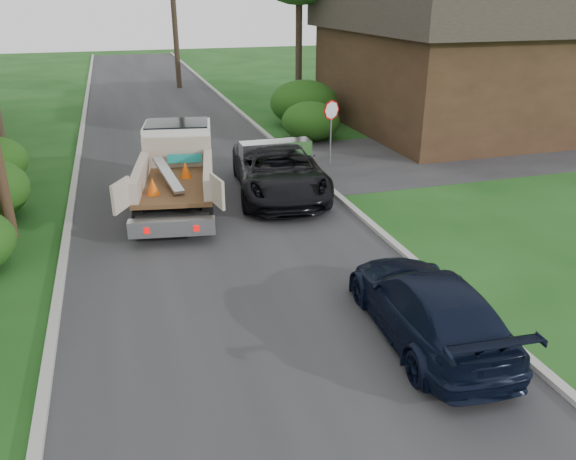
# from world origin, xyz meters

# --- Properties ---
(ground) EXTENTS (120.00, 120.00, 0.00)m
(ground) POSITION_xyz_m (0.00, 0.00, 0.00)
(ground) COLOR #154012
(ground) RESTS_ON ground
(road) EXTENTS (8.00, 90.00, 0.02)m
(road) POSITION_xyz_m (0.00, 10.00, 0.00)
(road) COLOR #28282B
(road) RESTS_ON ground
(side_street) EXTENTS (16.00, 7.00, 0.02)m
(side_street) POSITION_xyz_m (12.00, 9.00, 0.01)
(side_street) COLOR #28282B
(side_street) RESTS_ON ground
(curb_left) EXTENTS (0.20, 90.00, 0.12)m
(curb_left) POSITION_xyz_m (-4.10, 10.00, 0.06)
(curb_left) COLOR #9E9E99
(curb_left) RESTS_ON ground
(curb_right) EXTENTS (0.20, 90.00, 0.12)m
(curb_right) POSITION_xyz_m (4.10, 10.00, 0.06)
(curb_right) COLOR #9E9E99
(curb_right) RESTS_ON ground
(stop_sign) EXTENTS (0.71, 0.32, 2.48)m
(stop_sign) POSITION_xyz_m (5.20, 9.00, 1.78)
(stop_sign) COLOR slate
(stop_sign) RESTS_ON ground
(house_right) EXTENTS (9.72, 12.96, 6.20)m
(house_right) POSITION_xyz_m (13.00, 14.00, 3.16)
(house_right) COLOR #352415
(house_right) RESTS_ON ground
(hedge_right_a) EXTENTS (2.60, 2.60, 1.70)m
(hedge_right_a) POSITION_xyz_m (5.80, 13.00, 0.85)
(hedge_right_a) COLOR #153D0E
(hedge_right_a) RESTS_ON ground
(hedge_right_b) EXTENTS (3.38, 3.38, 2.21)m
(hedge_right_b) POSITION_xyz_m (6.50, 16.00, 1.10)
(hedge_right_b) COLOR #153D0E
(hedge_right_b) RESTS_ON ground
(flatbed_truck) EXTENTS (3.39, 6.22, 2.24)m
(flatbed_truck) POSITION_xyz_m (-0.79, 6.78, 1.22)
(flatbed_truck) COLOR black
(flatbed_truck) RESTS_ON ground
(black_pickup) EXTENTS (3.49, 6.18, 1.63)m
(black_pickup) POSITION_xyz_m (2.40, 6.36, 0.81)
(black_pickup) COLOR black
(black_pickup) RESTS_ON ground
(navy_suv) EXTENTS (2.18, 4.72, 1.33)m
(navy_suv) POSITION_xyz_m (2.75, -2.50, 0.67)
(navy_suv) COLOR black
(navy_suv) RESTS_ON ground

